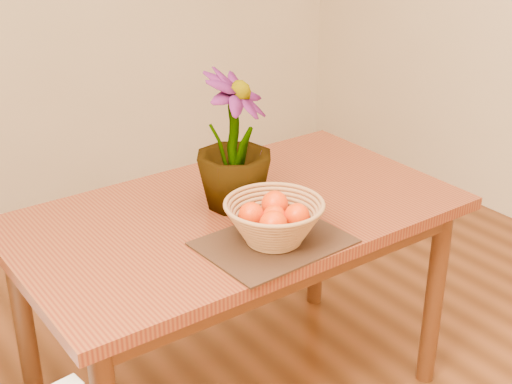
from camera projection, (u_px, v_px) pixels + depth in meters
table at (237, 234)px, 2.28m from camera, size 1.40×0.80×0.75m
placemat at (274, 242)px, 2.04m from camera, size 0.42×0.32×0.01m
wicker_basket at (274, 224)px, 2.02m from camera, size 0.29×0.29×0.12m
orange_pile at (274, 215)px, 2.00m from camera, size 0.17×0.18×0.08m
potted_plant at (234, 141)px, 2.18m from camera, size 0.34×0.34×0.43m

